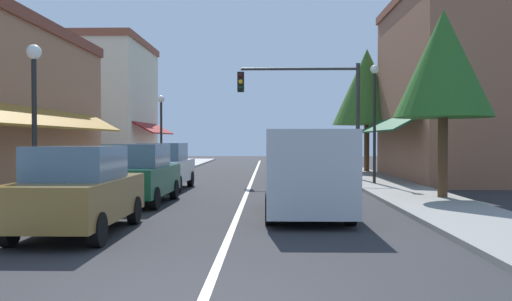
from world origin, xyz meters
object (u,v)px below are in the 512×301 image
parked_car_second_left (138,174)px  street_lamp_right_mid (375,105)px  parked_car_third_left (164,166)px  traffic_signal_mast_arm (314,100)px  van_in_lane (306,170)px  parked_car_nearest_left (78,191)px  street_lamp_left_far (161,121)px  tree_right_near (443,64)px  tree_right_far (367,87)px  street_lamp_left_near (34,99)px

parked_car_second_left → street_lamp_right_mid: (8.15, 6.56, 2.43)m
parked_car_third_left → traffic_signal_mast_arm: 7.84m
parked_car_second_left → traffic_signal_mast_arm: size_ratio=0.75×
van_in_lane → traffic_signal_mast_arm: traffic_signal_mast_arm is taller
parked_car_nearest_left → street_lamp_left_far: 18.22m
parked_car_third_left → street_lamp_right_mid: 8.83m
parked_car_second_left → parked_car_third_left: (-0.14, 4.78, 0.00)m
street_lamp_left_far → tree_right_near: 16.13m
tree_right_far → van_in_lane: bearing=-104.6°
parked_car_nearest_left → tree_right_near: bearing=34.3°
parked_car_third_left → street_lamp_left_far: size_ratio=0.99×
street_lamp_left_near → tree_right_far: bearing=58.6°
parked_car_nearest_left → parked_car_third_left: bearing=90.8°
parked_car_nearest_left → traffic_signal_mast_arm: (5.85, 14.19, 2.81)m
parked_car_nearest_left → street_lamp_right_mid: bearing=55.3°
parked_car_second_left → tree_right_near: bearing=8.1°
street_lamp_left_near → tree_right_far: size_ratio=0.60×
parked_car_third_left → traffic_signal_mast_arm: traffic_signal_mast_arm is taller
tree_right_near → tree_right_far: 14.33m
parked_car_nearest_left → street_lamp_left_near: (-1.83, 2.26, 1.99)m
street_lamp_left_far → parked_car_nearest_left: bearing=-84.3°
street_lamp_left_far → street_lamp_left_near: bearing=-90.1°
street_lamp_left_far → tree_right_far: bearing=13.1°
parked_car_second_left → street_lamp_left_far: 13.06m
tree_right_near → tree_right_far: tree_right_far is taller
street_lamp_left_far → parked_car_second_left: bearing=-82.0°
street_lamp_right_mid → street_lamp_left_far: street_lamp_right_mid is taller
parked_car_third_left → tree_right_near: (9.36, -3.72, 3.34)m
van_in_lane → tree_right_near: 6.38m
parked_car_third_left → tree_right_far: bearing=49.5°
van_in_lane → street_lamp_right_mid: size_ratio=1.05×
street_lamp_left_near → street_lamp_right_mid: bearing=43.8°
street_lamp_right_mid → tree_right_near: size_ratio=0.84×
parked_car_second_left → tree_right_far: tree_right_far is taller
van_in_lane → tree_right_far: bearing=75.7°
van_in_lane → tree_right_near: (4.45, 3.40, 3.07)m
street_lamp_left_near → street_lamp_left_far: (0.02, 15.77, 0.01)m
traffic_signal_mast_arm → tree_right_far: 7.41m
street_lamp_left_far → parked_car_third_left: bearing=-78.4°
parked_car_third_left → street_lamp_left_far: bearing=103.0°
parked_car_third_left → street_lamp_left_far: street_lamp_left_far is taller
parked_car_nearest_left → van_in_lane: van_in_lane is taller
tree_right_near → parked_car_nearest_left: bearing=-145.6°
street_lamp_left_far → van_in_lane: bearing=-66.6°
street_lamp_left_far → tree_right_near: (11.00, -11.73, 1.34)m
traffic_signal_mast_arm → van_in_lane: bearing=-95.6°
traffic_signal_mast_arm → parked_car_nearest_left: bearing=-112.4°
street_lamp_left_far → tree_right_far: size_ratio=0.60×
parked_car_nearest_left → street_lamp_left_far: (-1.81, 18.02, 2.00)m
tree_right_far → parked_car_nearest_left: bearing=-114.4°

